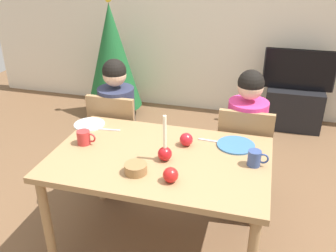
{
  "coord_description": "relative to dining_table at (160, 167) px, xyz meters",
  "views": [
    {
      "loc": [
        0.59,
        -1.93,
        1.96
      ],
      "look_at": [
        0.0,
        0.2,
        0.87
      ],
      "focal_mm": 38.95,
      "sensor_mm": 36.0,
      "label": 1
    }
  ],
  "objects": [
    {
      "name": "ground_plane",
      "position": [
        0.0,
        0.0,
        -0.67
      ],
      "size": [
        7.68,
        7.68,
        0.0
      ],
      "primitive_type": "plane",
      "color": "brown"
    },
    {
      "name": "apple_near_candle",
      "position": [
        0.14,
        -0.26,
        0.13
      ],
      "size": [
        0.09,
        0.09,
        0.09
      ],
      "primitive_type": "sphere",
      "color": "red",
      "rests_on": "dining_table"
    },
    {
      "name": "fork_right",
      "position": [
        0.29,
        0.28,
        0.09
      ],
      "size": [
        0.18,
        0.02,
        0.01
      ],
      "primitive_type": "cube",
      "rotation": [
        0.0,
        0.0,
        -0.06
      ],
      "color": "silver",
      "rests_on": "dining_table"
    },
    {
      "name": "back_wall",
      "position": [
        0.0,
        2.6,
        0.63
      ],
      "size": [
        6.4,
        0.1,
        2.6
      ],
      "primitive_type": "cube",
      "color": "beige",
      "rests_on": "ground"
    },
    {
      "name": "tv",
      "position": [
        0.97,
        2.3,
        0.04
      ],
      "size": [
        0.79,
        0.05,
        0.46
      ],
      "color": "black",
      "rests_on": "tv_stand"
    },
    {
      "name": "plate_left",
      "position": [
        -0.64,
        0.29,
        0.09
      ],
      "size": [
        0.23,
        0.23,
        0.01
      ],
      "primitive_type": "cylinder",
      "color": "silver",
      "rests_on": "dining_table"
    },
    {
      "name": "person_right_child",
      "position": [
        0.5,
        0.64,
        -0.1
      ],
      "size": [
        0.3,
        0.3,
        1.17
      ],
      "color": "#33384C",
      "rests_on": "ground"
    },
    {
      "name": "candle_centerpiece",
      "position": [
        0.05,
        -0.04,
        0.15
      ],
      "size": [
        0.09,
        0.09,
        0.31
      ],
      "color": "red",
      "rests_on": "dining_table"
    },
    {
      "name": "bowl_walnuts",
      "position": [
        -0.08,
        -0.22,
        0.11
      ],
      "size": [
        0.14,
        0.14,
        0.06
      ],
      "primitive_type": "cylinder",
      "color": "olive",
      "rests_on": "dining_table"
    },
    {
      "name": "tv_stand",
      "position": [
        0.97,
        2.3,
        -0.43
      ],
      "size": [
        0.64,
        0.4,
        0.48
      ],
      "primitive_type": "cube",
      "color": "black",
      "rests_on": "ground"
    },
    {
      "name": "dining_table",
      "position": [
        0.0,
        0.0,
        0.0
      ],
      "size": [
        1.4,
        0.9,
        0.75
      ],
      "color": "#99754C",
      "rests_on": "ground"
    },
    {
      "name": "fork_left",
      "position": [
        -0.47,
        0.25,
        0.09
      ],
      "size": [
        0.18,
        0.04,
        0.01
      ],
      "primitive_type": "cube",
      "rotation": [
        0.0,
        0.0,
        0.12
      ],
      "color": "silver",
      "rests_on": "dining_table"
    },
    {
      "name": "christmas_tree",
      "position": [
        -1.22,
        2.06,
        0.1
      ],
      "size": [
        0.68,
        0.68,
        1.47
      ],
      "color": "brown",
      "rests_on": "ground"
    },
    {
      "name": "plate_right",
      "position": [
        0.46,
        0.26,
        0.09
      ],
      "size": [
        0.26,
        0.26,
        0.01
      ],
      "primitive_type": "cylinder",
      "color": "teal",
      "rests_on": "dining_table"
    },
    {
      "name": "person_left_child",
      "position": [
        -0.56,
        0.64,
        -0.1
      ],
      "size": [
        0.3,
        0.3,
        1.17
      ],
      "color": "#33384C",
      "rests_on": "ground"
    },
    {
      "name": "mug_right",
      "position": [
        0.59,
        0.05,
        0.13
      ],
      "size": [
        0.13,
        0.08,
        0.1
      ],
      "color": "#33477F",
      "rests_on": "dining_table"
    },
    {
      "name": "chair_right",
      "position": [
        0.5,
        0.61,
        -0.15
      ],
      "size": [
        0.4,
        0.4,
        0.9
      ],
      "color": "#99754C",
      "rests_on": "ground"
    },
    {
      "name": "mug_left",
      "position": [
        -0.54,
        0.02,
        0.13
      ],
      "size": [
        0.13,
        0.09,
        0.1
      ],
      "color": "#B72D2D",
      "rests_on": "dining_table"
    },
    {
      "name": "apple_by_left_plate",
      "position": [
        0.13,
        0.18,
        0.13
      ],
      "size": [
        0.09,
        0.09,
        0.09
      ],
      "primitive_type": "sphere",
      "color": "red",
      "rests_on": "dining_table"
    },
    {
      "name": "chair_left",
      "position": [
        -0.56,
        0.61,
        -0.15
      ],
      "size": [
        0.4,
        0.4,
        0.9
      ],
      "color": "#99754C",
      "rests_on": "ground"
    }
  ]
}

